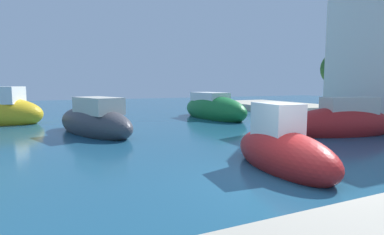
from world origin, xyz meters
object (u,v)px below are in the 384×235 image
(moored_boat_0, at_px, (213,109))
(moored_boat_4, at_px, (94,122))
(moored_boat_1, at_px, (282,151))
(quayside_tree, at_px, (340,69))
(moored_boat_5, at_px, (341,123))

(moored_boat_0, relative_size, moored_boat_4, 1.09)
(moored_boat_4, bearing_deg, moored_boat_1, -174.80)
(moored_boat_1, height_order, moored_boat_4, moored_boat_1)
(quayside_tree, bearing_deg, moored_boat_5, -139.39)
(moored_boat_0, bearing_deg, moored_boat_5, 8.18)
(moored_boat_4, height_order, moored_boat_5, moored_boat_5)
(moored_boat_1, bearing_deg, moored_boat_0, 165.33)
(moored_boat_0, height_order, moored_boat_4, moored_boat_0)
(moored_boat_1, relative_size, quayside_tree, 0.94)
(moored_boat_5, bearing_deg, moored_boat_1, 40.53)
(moored_boat_5, xyz_separation_m, quayside_tree, (7.57, 6.49, 2.79))
(moored_boat_4, relative_size, moored_boat_5, 1.08)
(moored_boat_1, distance_m, quayside_tree, 16.81)
(moored_boat_0, bearing_deg, quayside_tree, 75.20)
(moored_boat_1, relative_size, moored_boat_4, 0.66)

